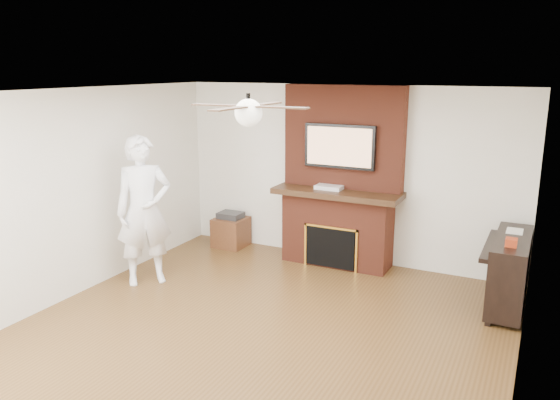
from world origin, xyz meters
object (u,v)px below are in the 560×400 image
at_px(piano, 509,270).
at_px(fireplace, 339,195).
at_px(person, 144,211).
at_px(side_table, 231,231).

bearing_deg(piano, fireplace, 166.97).
distance_m(fireplace, piano, 2.42).
relative_size(person, side_table, 3.53).
bearing_deg(side_table, person, -97.18).
bearing_deg(side_table, fireplace, 2.12).
height_order(person, piano, person).
bearing_deg(person, piano, -31.93).
distance_m(fireplace, side_table, 1.90).
height_order(fireplace, side_table, fireplace).
height_order(side_table, piano, piano).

